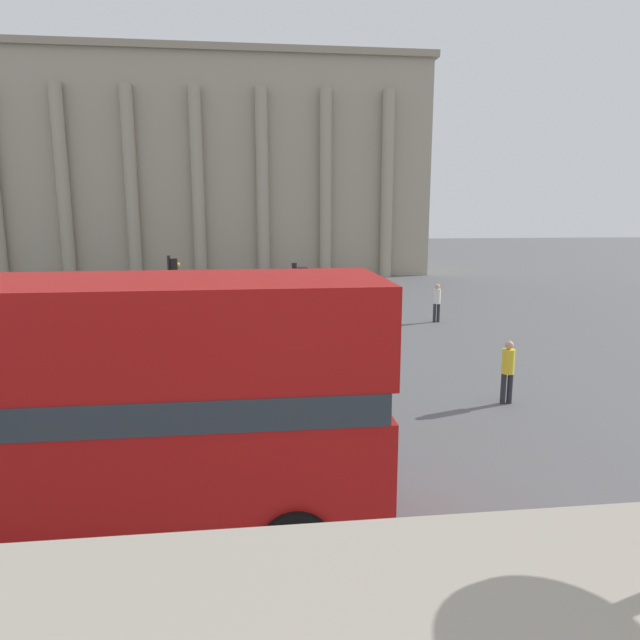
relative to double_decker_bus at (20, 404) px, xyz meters
The scene contains 10 objects.
double_decker_bus is the anchor object (origin of this frame).
plaza_building_left 41.82m from the double_decker_bus, 90.49° to the left, with size 35.57×13.86×16.58m.
traffic_light_near 5.95m from the double_decker_bus, 42.71° to the left, with size 0.42×0.24×3.90m.
traffic_light_mid 11.29m from the double_decker_bus, 86.47° to the left, with size 0.42×0.24×3.54m.
car_silver 19.69m from the double_decker_bus, 71.56° to the left, with size 4.20×1.93×1.35m.
car_black 22.35m from the double_decker_bus, 93.16° to the left, with size 4.20×1.93×1.35m.
pedestrian_red 21.53m from the double_decker_bus, 65.92° to the left, with size 0.32×0.32×1.60m.
pedestrian_white 20.24m from the double_decker_bus, 54.57° to the left, with size 0.32×0.32×1.75m.
pedestrian_yellow 11.39m from the double_decker_bus, 28.32° to the left, with size 0.32×0.32×1.69m.
pedestrian_grey 5.39m from the double_decker_bus, 74.34° to the left, with size 0.32×0.32×1.65m.
Camera 1 is at (-0.66, -2.06, 5.01)m, focal length 32.00 mm.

